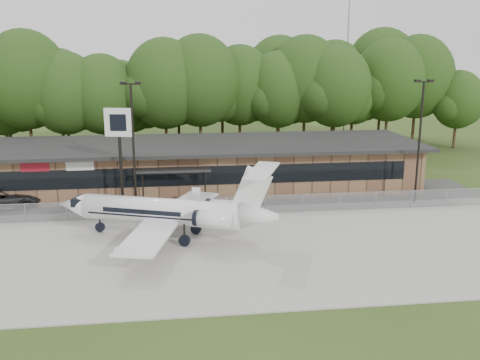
{
  "coord_description": "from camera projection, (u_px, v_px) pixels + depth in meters",
  "views": [
    {
      "loc": [
        -2.03,
        -24.42,
        12.56
      ],
      "look_at": [
        2.63,
        12.0,
        3.56
      ],
      "focal_mm": 40.0,
      "sensor_mm": 36.0,
      "label": 1
    }
  ],
  "objects": [
    {
      "name": "ground",
      "position": [
        218.0,
        307.0,
        26.77
      ],
      "size": [
        160.0,
        160.0,
        0.0
      ],
      "primitive_type": "plane",
      "color": "#2E4117",
      "rests_on": "ground"
    },
    {
      "name": "apron",
      "position": [
        207.0,
        249.0,
        34.47
      ],
      "size": [
        64.0,
        18.0,
        0.08
      ],
      "primitive_type": "cube",
      "color": "#9E9B93",
      "rests_on": "ground"
    },
    {
      "name": "parking_lot",
      "position": [
        198.0,
        200.0,
        45.55
      ],
      "size": [
        50.0,
        9.0,
        0.06
      ],
      "primitive_type": "cube",
      "color": "#383835",
      "rests_on": "ground"
    },
    {
      "name": "terminal",
      "position": [
        195.0,
        165.0,
        49.31
      ],
      "size": [
        41.0,
        11.65,
        4.3
      ],
      "color": "olive",
      "rests_on": "ground"
    },
    {
      "name": "fence",
      "position": [
        201.0,
        207.0,
        41.03
      ],
      "size": [
        46.0,
        0.04,
        1.52
      ],
      "color": "gray",
      "rests_on": "ground"
    },
    {
      "name": "treeline",
      "position": [
        188.0,
        92.0,
        65.44
      ],
      "size": [
        72.0,
        12.0,
        15.0
      ],
      "primitive_type": null,
      "color": "#203812",
      "rests_on": "ground"
    },
    {
      "name": "radio_mast",
      "position": [
        347.0,
        50.0,
        72.75
      ],
      "size": [
        0.2,
        0.2,
        25.0
      ],
      "primitive_type": "cylinder",
      "color": "gray",
      "rests_on": "ground"
    },
    {
      "name": "light_pole_mid",
      "position": [
        133.0,
        138.0,
        40.62
      ],
      "size": [
        1.55,
        0.3,
        10.23
      ],
      "color": "black",
      "rests_on": "ground"
    },
    {
      "name": "light_pole_right",
      "position": [
        420.0,
        132.0,
        43.46
      ],
      "size": [
        1.55,
        0.3,
        10.23
      ],
      "color": "black",
      "rests_on": "ground"
    },
    {
      "name": "business_jet",
      "position": [
        170.0,
        213.0,
        35.84
      ],
      "size": [
        15.55,
        13.91,
        5.31
      ],
      "rotation": [
        0.0,
        0.0,
        -0.36
      ],
      "color": "white",
      "rests_on": "ground"
    },
    {
      "name": "suv",
      "position": [
        0.0,
        199.0,
        42.89
      ],
      "size": [
        6.9,
        4.59,
        1.76
      ],
      "primitive_type": "imported",
      "rotation": [
        0.0,
        0.0,
        1.86
      ],
      "color": "#333336",
      "rests_on": "ground"
    },
    {
      "name": "pole_sign",
      "position": [
        119.0,
        134.0,
        40.7
      ],
      "size": [
        2.16,
        0.73,
        8.24
      ],
      "rotation": [
        0.0,
        0.0,
        -0.23
      ],
      "color": "black",
      "rests_on": "ground"
    }
  ]
}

